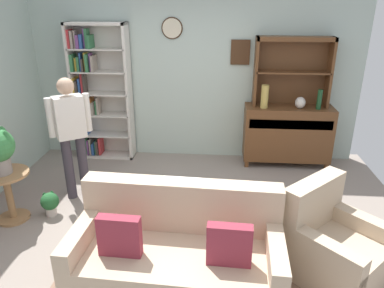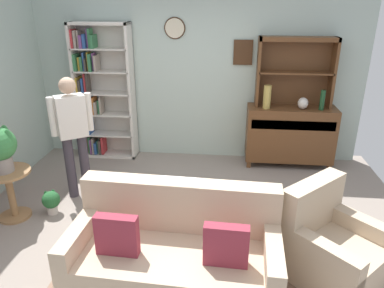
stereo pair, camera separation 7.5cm
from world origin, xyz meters
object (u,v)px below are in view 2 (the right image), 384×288
Objects in this scene: sideboard_hutch at (296,62)px; couch_floral at (175,255)px; vase_round at (303,103)px; potted_plant_small at (51,201)px; bookshelf at (100,93)px; armchair_floral at (331,249)px; sideboard at (290,133)px; person_reading at (73,130)px; coffee_table at (201,195)px; bottle_wine at (322,100)px; plant_stand at (10,189)px; vase_tall at (267,97)px; book_stack at (214,186)px.

sideboard_hutch is 0.60× the size of couch_floral.
potted_plant_small is at bearing -152.41° from vase_round.
potted_plant_small is at bearing 148.73° from couch_floral.
bookshelf reaches higher than armchair_floral.
sideboard is at bearing -1.60° from bookshelf.
person_reading is at bearing -156.64° from sideboard.
armchair_floral is at bearing -30.50° from coffee_table.
person_reading is at bearing 135.06° from couch_floral.
couch_floral is (-1.76, -2.62, -0.75)m from bottle_wine.
coffee_table is at bearing -0.21° from potted_plant_small.
sideboard is at bearing 28.15° from plant_stand.
person_reading reaches higher than potted_plant_small.
plant_stand is (-3.55, -1.76, -0.63)m from vase_round.
sideboard_hutch reaches higher than bottle_wine.
person_reading reaches higher than vase_tall.
sideboard_hutch is 3.78× the size of potted_plant_small.
book_stack is (1.88, -1.75, -0.60)m from bookshelf.
plant_stand is 2.21m from coffee_table.
book_stack is at bearing 73.99° from couch_floral.
couch_floral is (-1.37, -2.71, -0.20)m from sideboard.
plant_stand is 0.47m from potted_plant_small.
couch_floral is 2.17m from person_reading.
bookshelf is 7.22× the size of potted_plant_small.
vase_tall reaches higher than book_stack.
vase_tall is at bearing 179.34° from bottle_wine.
sideboard_hutch reaches higher than book_stack.
sideboard_hutch reaches higher than plant_stand.
armchair_floral is (0.43, -2.37, -0.80)m from vase_tall.
bookshelf is 3.00m from sideboard.
vase_tall is 0.18× the size of couch_floral.
coffee_table is at bearing -134.65° from bottle_wine.
sideboard is 0.70m from vase_tall.
couch_floral reaches higher than plant_stand.
potted_plant_small is at bearing -108.90° from person_reading.
armchair_floral is (2.98, -2.54, -0.76)m from bookshelf.
couch_floral is 1.70× the size of armchair_floral.
bookshelf reaches higher than plant_stand.
coffee_table is (1.80, -0.01, 0.18)m from potted_plant_small.
couch_floral is 8.88× the size of book_stack.
bottle_wine is 2.40m from coffee_table.
vase_round is (0.13, -0.18, -0.55)m from sideboard_hutch.
plant_stand is at bearing -103.96° from bookshelf.
armchair_floral is 0.69× the size of person_reading.
bottle_wine is 0.36× the size of coffee_table.
bookshelf reaches higher than potted_plant_small.
vase_round reaches higher than sideboard.
vase_round reaches higher than plant_stand.
plant_stand is 2.36m from book_stack.
bookshelf is 3.50× the size of plant_stand.
book_stack is at bearing -13.69° from person_reading.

